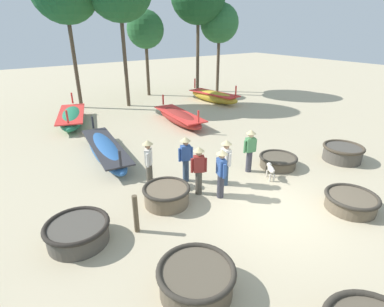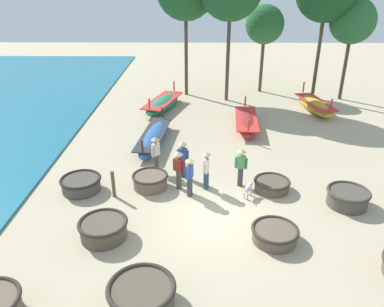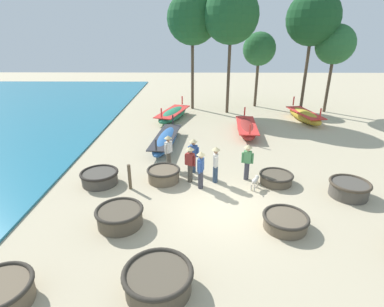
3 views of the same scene
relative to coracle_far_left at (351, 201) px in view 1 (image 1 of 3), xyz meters
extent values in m
plane|color=#BCAD8C|center=(-1.93, 1.20, -0.27)|extent=(80.00, 80.00, 0.00)
cylinder|color=brown|center=(0.00, 0.00, -0.05)|extent=(1.45, 1.45, 0.43)
torus|color=#332D26|center=(0.00, 0.00, 0.16)|extent=(1.56, 1.56, 0.12)
cylinder|color=#4C473F|center=(3.16, 2.17, 0.02)|extent=(1.49, 1.49, 0.58)
torus|color=#42382B|center=(3.16, 2.17, 0.31)|extent=(1.61, 1.61, 0.12)
cylinder|color=#4C473F|center=(-7.24, 3.13, -0.01)|extent=(1.53, 1.53, 0.52)
torus|color=#28231E|center=(-7.24, 3.13, 0.25)|extent=(1.65, 1.65, 0.12)
cylinder|color=brown|center=(-5.65, 0.12, 0.02)|extent=(1.53, 1.53, 0.58)
torus|color=#332D26|center=(-5.65, 0.12, 0.31)|extent=(1.65, 1.65, 0.12)
cylinder|color=brown|center=(-4.46, 3.41, 0.00)|extent=(1.38, 1.38, 0.54)
torus|color=#332D26|center=(-4.46, 3.41, 0.27)|extent=(1.49, 1.49, 0.11)
cylinder|color=brown|center=(0.50, 3.25, -0.07)|extent=(1.37, 1.37, 0.40)
torus|color=#332D26|center=(0.50, 3.25, 0.13)|extent=(1.48, 1.48, 0.11)
ellipsoid|color=#285693|center=(-4.78, 7.94, 0.06)|extent=(1.62, 5.23, 0.65)
cube|color=#2D2D33|center=(-4.78, 7.94, 0.26)|extent=(1.61, 4.83, 0.06)
cylinder|color=#2D2D33|center=(-4.52, 10.30, 0.62)|extent=(0.10, 0.10, 0.58)
cylinder|color=#2D2D33|center=(-5.05, 5.59, 0.62)|extent=(0.10, 0.10, 0.58)
ellipsoid|color=maroon|center=(0.30, 10.25, 0.07)|extent=(1.52, 4.64, 0.68)
cube|color=red|center=(0.30, 10.25, 0.29)|extent=(1.54, 4.28, 0.06)
cylinder|color=red|center=(0.47, 12.34, 0.66)|extent=(0.10, 0.10, 0.61)
cylinder|color=red|center=(0.14, 8.15, 0.66)|extent=(0.10, 0.10, 0.61)
ellipsoid|color=#237551|center=(-4.76, 13.54, 0.10)|extent=(2.60, 4.81, 0.73)
cube|color=red|center=(-4.76, 13.54, 0.33)|extent=(2.53, 4.47, 0.06)
cylinder|color=red|center=(-4.12, 15.57, 0.75)|extent=(0.10, 0.10, 0.66)
cylinder|color=red|center=(-5.39, 11.50, 0.75)|extent=(0.10, 0.10, 0.66)
ellipsoid|color=gold|center=(5.06, 13.12, 0.13)|extent=(1.81, 4.42, 0.79)
cube|color=red|center=(5.06, 13.12, 0.38)|extent=(1.81, 4.09, 0.06)
cylinder|color=red|center=(4.75, 15.07, 0.82)|extent=(0.10, 0.10, 0.71)
cylinder|color=red|center=(5.36, 11.17, 0.82)|extent=(0.10, 0.10, 0.71)
cylinder|color=#2D425B|center=(-3.14, 4.32, 0.14)|extent=(0.22, 0.22, 0.82)
cube|color=#33569E|center=(-3.14, 4.32, 0.82)|extent=(0.39, 0.31, 0.54)
sphere|color=#A37556|center=(-3.14, 4.32, 1.20)|extent=(0.20, 0.20, 0.20)
cylinder|color=#33569E|center=(-2.93, 4.26, 0.77)|extent=(0.09, 0.09, 0.48)
cylinder|color=#33569E|center=(-3.35, 4.39, 0.77)|extent=(0.09, 0.09, 0.48)
cone|color=#D1BC84|center=(-3.14, 4.32, 1.33)|extent=(0.36, 0.36, 0.14)
cylinder|color=#4C473D|center=(-4.34, 4.79, 0.14)|extent=(0.22, 0.22, 0.82)
cube|color=silver|center=(-4.34, 4.79, 0.82)|extent=(0.37, 0.40, 0.54)
sphere|color=#A37556|center=(-4.34, 4.79, 1.20)|extent=(0.20, 0.20, 0.20)
cylinder|color=silver|center=(-4.47, 4.61, 0.77)|extent=(0.09, 0.09, 0.48)
cylinder|color=silver|center=(-4.22, 4.97, 0.77)|extent=(0.09, 0.09, 0.48)
cone|color=#D1BC84|center=(-4.34, 4.79, 1.33)|extent=(0.36, 0.36, 0.14)
cylinder|color=#4C473D|center=(-3.28, 3.34, 0.14)|extent=(0.22, 0.22, 0.82)
cube|color=maroon|center=(-3.28, 3.34, 0.82)|extent=(0.40, 0.35, 0.54)
sphere|color=#A37556|center=(-3.28, 3.34, 1.20)|extent=(0.20, 0.20, 0.20)
cylinder|color=maroon|center=(-3.09, 3.24, 0.77)|extent=(0.09, 0.09, 0.48)
cylinder|color=maroon|center=(-3.48, 3.45, 0.77)|extent=(0.09, 0.09, 0.48)
cone|color=#D1BC84|center=(-3.28, 3.34, 1.33)|extent=(0.36, 0.36, 0.14)
cylinder|color=#383842|center=(-0.75, 3.61, 0.14)|extent=(0.22, 0.22, 0.82)
cube|color=#4C8E56|center=(-0.75, 3.61, 0.82)|extent=(0.39, 0.30, 0.54)
sphere|color=#DBB28E|center=(-0.75, 3.61, 1.20)|extent=(0.20, 0.20, 0.20)
cylinder|color=#4C8E56|center=(-0.54, 3.55, 0.77)|extent=(0.09, 0.09, 0.48)
cylinder|color=#4C8E56|center=(-0.96, 3.67, 0.77)|extent=(0.09, 0.09, 0.48)
cone|color=#D1BC84|center=(-0.75, 3.61, 1.33)|extent=(0.36, 0.36, 0.14)
cylinder|color=#383842|center=(-2.83, 2.76, 0.14)|extent=(0.22, 0.22, 0.82)
cube|color=#33569E|center=(-2.83, 2.76, 0.82)|extent=(0.30, 0.39, 0.54)
sphere|color=tan|center=(-2.83, 2.76, 1.20)|extent=(0.20, 0.20, 0.20)
cylinder|color=#33569E|center=(-2.89, 2.55, 0.77)|extent=(0.09, 0.09, 0.48)
cylinder|color=#33569E|center=(-2.77, 2.98, 0.77)|extent=(0.09, 0.09, 0.48)
cone|color=#D1BC84|center=(-2.83, 2.76, 1.33)|extent=(0.36, 0.36, 0.14)
cylinder|color=#2D425B|center=(-2.17, 3.32, 0.14)|extent=(0.22, 0.22, 0.82)
cube|color=silver|center=(-2.17, 3.32, 0.82)|extent=(0.25, 0.36, 0.54)
sphere|color=#A37556|center=(-2.17, 3.32, 1.20)|extent=(0.20, 0.20, 0.20)
cylinder|color=silver|center=(-2.19, 3.10, 0.77)|extent=(0.09, 0.09, 0.48)
cylinder|color=silver|center=(-2.15, 3.54, 0.77)|extent=(0.09, 0.09, 0.48)
cone|color=#D1BC84|center=(-2.17, 3.32, 1.33)|extent=(0.36, 0.36, 0.14)
ellipsoid|color=beige|center=(-0.55, 2.69, 0.12)|extent=(0.44, 0.55, 0.22)
sphere|color=beige|center=(-0.42, 2.90, 0.19)|extent=(0.18, 0.18, 0.18)
cylinder|color=beige|center=(-0.67, 2.48, 0.18)|extent=(0.14, 0.20, 0.16)
cylinder|color=beige|center=(-0.51, 2.88, -0.13)|extent=(0.06, 0.06, 0.28)
cylinder|color=beige|center=(-0.39, 2.81, -0.13)|extent=(0.06, 0.06, 0.28)
cylinder|color=beige|center=(-0.70, 2.57, -0.13)|extent=(0.06, 0.06, 0.28)
cylinder|color=beige|center=(-0.58, 2.50, -0.13)|extent=(0.06, 0.06, 0.28)
cylinder|color=brown|center=(-5.81, 2.68, 0.29)|extent=(0.14, 0.14, 1.11)
cylinder|color=#4C3D2D|center=(2.26, 17.89, 1.68)|extent=(0.24, 0.24, 3.89)
sphere|color=#286033|center=(2.26, 17.89, 4.58)|extent=(2.73, 2.73, 2.73)
cylinder|color=#4C3D2D|center=(7.66, 15.96, 1.86)|extent=(0.24, 0.24, 4.25)
sphere|color=#286033|center=(7.66, 15.96, 5.02)|extent=(2.97, 2.97, 2.97)
cylinder|color=#4C3D2D|center=(-3.30, 16.98, 2.60)|extent=(0.24, 0.24, 5.74)
cylinder|color=#4C3D2D|center=(5.77, 16.16, 2.59)|extent=(0.24, 0.24, 5.72)
cylinder|color=#4C3D2D|center=(-0.45, 15.63, 2.66)|extent=(0.24, 0.24, 5.85)
camera|label=1|loc=(-8.34, -3.66, 4.91)|focal=28.00mm
camera|label=2|loc=(-2.61, -9.98, 7.61)|focal=35.00mm
camera|label=3|loc=(-3.08, -8.53, 5.96)|focal=28.00mm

